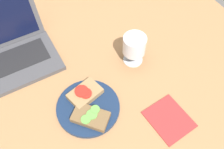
# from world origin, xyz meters

# --- Properties ---
(wooden_table) EXTENTS (1.40, 1.40, 0.03)m
(wooden_table) POSITION_xyz_m (0.00, 0.00, 0.01)
(wooden_table) COLOR #B27F51
(wooden_table) RESTS_ON ground
(plate) EXTENTS (0.21, 0.21, 0.01)m
(plate) POSITION_xyz_m (-0.05, -0.07, 0.04)
(plate) COLOR navy
(plate) RESTS_ON wooden_table
(sandwich_with_cucumber) EXTENTS (0.13, 0.13, 0.03)m
(sandwich_with_cucumber) POSITION_xyz_m (-0.06, -0.11, 0.05)
(sandwich_with_cucumber) COLOR brown
(sandwich_with_cucumber) RESTS_ON plate
(sandwich_with_tomato) EXTENTS (0.12, 0.10, 0.03)m
(sandwich_with_tomato) POSITION_xyz_m (-0.04, -0.03, 0.06)
(sandwich_with_tomato) COLOR #A88456
(sandwich_with_tomato) RESTS_ON plate
(wine_glass) EXTENTS (0.08, 0.08, 0.12)m
(wine_glass) POSITION_xyz_m (0.19, 0.03, 0.11)
(wine_glass) COLOR white
(wine_glass) RESTS_ON wooden_table
(laptop) EXTENTS (0.36, 0.27, 0.22)m
(laptop) POSITION_xyz_m (-0.23, 0.27, 0.08)
(laptop) COLOR #4C4C51
(laptop) RESTS_ON wooden_table
(napkin) EXTENTS (0.13, 0.15, 0.00)m
(napkin) POSITION_xyz_m (0.16, -0.23, 0.03)
(napkin) COLOR #B23333
(napkin) RESTS_ON wooden_table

